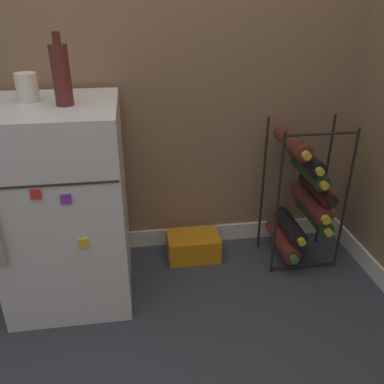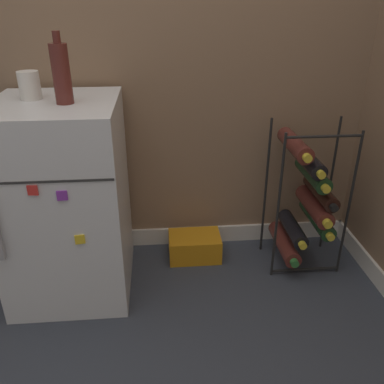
{
  "view_description": "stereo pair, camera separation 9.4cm",
  "coord_description": "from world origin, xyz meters",
  "px_view_note": "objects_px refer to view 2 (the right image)",
  "views": [
    {
      "loc": [
        -0.06,
        -1.21,
        1.19
      ],
      "look_at": [
        0.17,
        0.36,
        0.42
      ],
      "focal_mm": 38.0,
      "sensor_mm": 36.0,
      "label": 1
    },
    {
      "loc": [
        0.03,
        -1.22,
        1.19
      ],
      "look_at": [
        0.17,
        0.36,
        0.42
      ],
      "focal_mm": 38.0,
      "sensor_mm": 36.0,
      "label": 2
    }
  ],
  "objects_px": {
    "wine_rack": "(305,199)",
    "fridge_top_bottle": "(61,73)",
    "soda_box": "(195,246)",
    "mini_fridge": "(66,201)",
    "fridge_top_cup": "(29,85)"
  },
  "relations": [
    {
      "from": "soda_box",
      "to": "mini_fridge",
      "type": "bearing_deg",
      "value": -164.91
    },
    {
      "from": "soda_box",
      "to": "fridge_top_bottle",
      "type": "distance_m",
      "value": 1.02
    },
    {
      "from": "wine_rack",
      "to": "fridge_top_bottle",
      "type": "bearing_deg",
      "value": -173.88
    },
    {
      "from": "mini_fridge",
      "to": "soda_box",
      "type": "distance_m",
      "value": 0.67
    },
    {
      "from": "mini_fridge",
      "to": "fridge_top_cup",
      "type": "distance_m",
      "value": 0.48
    },
    {
      "from": "mini_fridge",
      "to": "wine_rack",
      "type": "xyz_separation_m",
      "value": [
        1.06,
        0.07,
        -0.07
      ]
    },
    {
      "from": "fridge_top_cup",
      "to": "fridge_top_bottle",
      "type": "distance_m",
      "value": 0.17
    },
    {
      "from": "wine_rack",
      "to": "fridge_top_bottle",
      "type": "relative_size",
      "value": 2.8
    },
    {
      "from": "soda_box",
      "to": "fridge_top_cup",
      "type": "xyz_separation_m",
      "value": [
        -0.63,
        -0.1,
        0.82
      ]
    },
    {
      "from": "soda_box",
      "to": "fridge_top_cup",
      "type": "relative_size",
      "value": 2.44
    },
    {
      "from": "soda_box",
      "to": "wine_rack",
      "type": "bearing_deg",
      "value": -8.58
    },
    {
      "from": "mini_fridge",
      "to": "fridge_top_bottle",
      "type": "bearing_deg",
      "value": -30.77
    },
    {
      "from": "mini_fridge",
      "to": "soda_box",
      "type": "bearing_deg",
      "value": 15.09
    },
    {
      "from": "fridge_top_cup",
      "to": "wine_rack",
      "type": "bearing_deg",
      "value": 1.42
    },
    {
      "from": "fridge_top_cup",
      "to": "fridge_top_bottle",
      "type": "bearing_deg",
      "value": -29.38
    }
  ]
}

